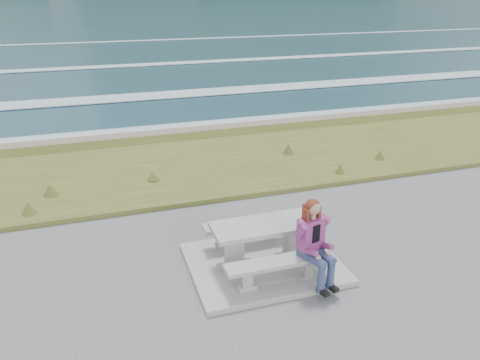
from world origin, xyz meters
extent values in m
cube|color=#9F9E9A|center=(0.00, 0.00, 0.05)|extent=(2.60, 2.10, 0.10)
cube|color=#9F9E9A|center=(-0.54, 0.00, 0.14)|extent=(0.62, 0.12, 0.08)
cube|color=#9F9E9A|center=(-0.54, 0.00, 0.44)|extent=(0.34, 0.09, 0.51)
cube|color=#9F9E9A|center=(-0.54, 0.00, 0.73)|extent=(0.62, 0.12, 0.08)
cube|color=#9F9E9A|center=(0.54, 0.00, 0.14)|extent=(0.62, 0.12, 0.08)
cube|color=#9F9E9A|center=(0.54, 0.00, 0.44)|extent=(0.34, 0.09, 0.51)
cube|color=#9F9E9A|center=(0.54, 0.00, 0.73)|extent=(0.62, 0.12, 0.08)
cube|color=#9F9E9A|center=(0.00, 0.00, 0.81)|extent=(1.80, 0.75, 0.08)
cube|color=#9F9E9A|center=(-0.54, -0.70, 0.14)|extent=(0.30, 0.12, 0.08)
cube|color=#9F9E9A|center=(-0.54, -0.70, 0.29)|extent=(0.17, 0.09, 0.22)
cube|color=#9F9E9A|center=(-0.54, -0.70, 0.44)|extent=(0.30, 0.12, 0.08)
cube|color=#9F9E9A|center=(0.54, -0.70, 0.14)|extent=(0.30, 0.12, 0.08)
cube|color=#9F9E9A|center=(0.54, -0.70, 0.29)|extent=(0.17, 0.09, 0.22)
cube|color=#9F9E9A|center=(0.54, -0.70, 0.44)|extent=(0.30, 0.12, 0.08)
cube|color=#9F9E9A|center=(0.00, -0.70, 0.52)|extent=(1.80, 0.35, 0.07)
cube|color=#9F9E9A|center=(-0.54, 0.70, 0.14)|extent=(0.30, 0.12, 0.08)
cube|color=#9F9E9A|center=(-0.54, 0.70, 0.29)|extent=(0.17, 0.09, 0.22)
cube|color=#9F9E9A|center=(-0.54, 0.70, 0.44)|extent=(0.30, 0.12, 0.08)
cube|color=#9F9E9A|center=(0.54, 0.70, 0.14)|extent=(0.30, 0.12, 0.08)
cube|color=#9F9E9A|center=(0.54, 0.70, 0.29)|extent=(0.17, 0.09, 0.22)
cube|color=#9F9E9A|center=(0.54, 0.70, 0.44)|extent=(0.30, 0.12, 0.08)
cube|color=#9F9E9A|center=(0.00, 0.70, 0.52)|extent=(1.80, 0.35, 0.07)
cube|color=#3B4B1C|center=(0.00, 5.00, 0.00)|extent=(160.00, 4.50, 0.22)
cube|color=#706154|center=(0.00, 7.90, 0.00)|extent=(160.00, 0.80, 2.20)
cube|color=white|center=(0.00, 14.00, -1.74)|extent=(220.00, 3.00, 0.06)
cube|color=white|center=(0.00, 22.00, -1.74)|extent=(220.00, 2.00, 0.06)
cube|color=white|center=(0.00, 34.00, -1.74)|extent=(220.00, 1.40, 0.06)
cube|color=white|center=(0.00, 52.00, -1.74)|extent=(220.00, 1.00, 0.06)
cube|color=navy|center=(0.60, -0.91, 0.38)|extent=(0.55, 0.79, 0.57)
cube|color=#903679|center=(0.54, -0.68, 0.94)|extent=(0.46, 0.34, 0.54)
sphere|color=tan|center=(0.55, -0.70, 1.40)|extent=(0.23, 0.23, 0.23)
sphere|color=#551E13|center=(0.54, -0.68, 1.41)|extent=(0.25, 0.25, 0.25)
camera|label=1|loc=(-2.57, -6.59, 4.65)|focal=35.00mm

